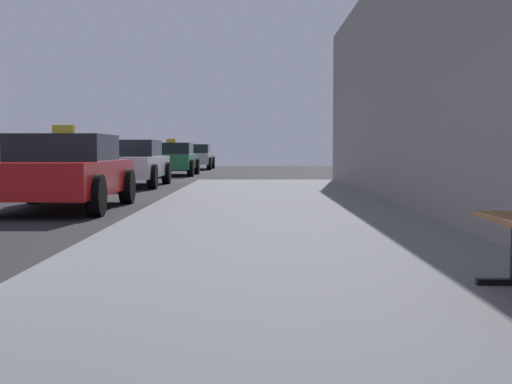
{
  "coord_description": "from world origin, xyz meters",
  "views": [
    {
      "loc": [
        3.65,
        -4.87,
        1.02
      ],
      "look_at": [
        3.65,
        0.25,
        0.72
      ],
      "focal_mm": 51.21,
      "sensor_mm": 36.0,
      "label": 1
    }
  ],
  "objects": [
    {
      "name": "sidewalk",
      "position": [
        4.0,
        0.0,
        0.07
      ],
      "size": [
        4.0,
        32.0,
        0.15
      ],
      "primitive_type": "cube",
      "color": "slate",
      "rests_on": "ground_plane"
    },
    {
      "name": "car_red",
      "position": [
        0.37,
        7.46,
        0.65
      ],
      "size": [
        1.97,
        4.17,
        1.43
      ],
      "rotation": [
        0.0,
        0.0,
        3.14
      ],
      "color": "red",
      "rests_on": "ground_plane"
    },
    {
      "name": "car_white",
      "position": [
        0.15,
        15.18,
        0.65
      ],
      "size": [
        1.94,
        4.53,
        1.27
      ],
      "rotation": [
        0.0,
        0.0,
        3.14
      ],
      "color": "white",
      "rests_on": "ground_plane"
    },
    {
      "name": "car_green",
      "position": [
        0.32,
        23.64,
        0.65
      ],
      "size": [
        2.03,
        4.28,
        1.43
      ],
      "rotation": [
        0.0,
        0.0,
        3.14
      ],
      "color": "#196638",
      "rests_on": "ground_plane"
    },
    {
      "name": "car_silver",
      "position": [
        0.5,
        32.39,
        0.65
      ],
      "size": [
        1.94,
        4.45,
        1.27
      ],
      "rotation": [
        0.0,
        0.0,
        3.14
      ],
      "color": "#B7B7BF",
      "rests_on": "ground_plane"
    }
  ]
}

